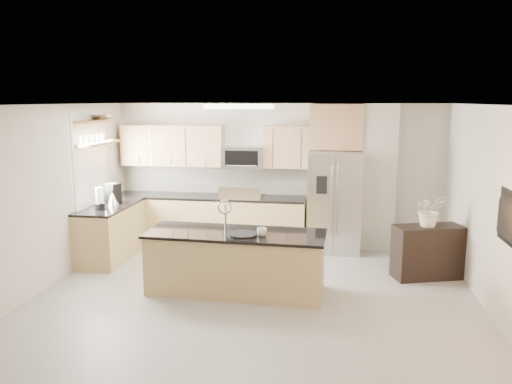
% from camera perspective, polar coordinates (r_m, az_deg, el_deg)
% --- Properties ---
extents(floor, '(6.50, 6.50, 0.00)m').
position_cam_1_polar(floor, '(6.51, -0.85, -13.63)').
color(floor, '#979490').
rests_on(floor, ground).
extents(ceiling, '(6.00, 6.50, 0.02)m').
position_cam_1_polar(ceiling, '(5.94, -0.92, 9.90)').
color(ceiling, white).
rests_on(ceiling, wall_back).
extents(wall_back, '(6.00, 0.02, 2.60)m').
position_cam_1_polar(wall_back, '(9.26, 2.42, 2.04)').
color(wall_back, beige).
rests_on(wall_back, floor).
extents(wall_front, '(6.00, 0.02, 2.60)m').
position_cam_1_polar(wall_front, '(3.10, -11.16, -15.73)').
color(wall_front, beige).
rests_on(wall_front, floor).
extents(wall_left, '(0.02, 6.50, 2.60)m').
position_cam_1_polar(wall_left, '(7.21, -25.11, -1.39)').
color(wall_left, beige).
rests_on(wall_left, floor).
extents(wall_right, '(0.02, 6.50, 2.60)m').
position_cam_1_polar(wall_right, '(6.35, 26.95, -3.05)').
color(wall_right, beige).
rests_on(wall_right, floor).
extents(back_counter, '(3.55, 0.66, 1.44)m').
position_cam_1_polar(back_counter, '(9.32, -5.35, -3.13)').
color(back_counter, tan).
rests_on(back_counter, floor).
extents(left_counter, '(0.66, 1.50, 0.92)m').
position_cam_1_polar(left_counter, '(8.81, -16.28, -4.40)').
color(left_counter, tan).
rests_on(left_counter, floor).
extents(range, '(0.76, 0.64, 1.14)m').
position_cam_1_polar(range, '(9.19, -1.57, -3.29)').
color(range, black).
rests_on(range, floor).
extents(upper_cabinets, '(3.50, 0.33, 0.75)m').
position_cam_1_polar(upper_cabinets, '(9.27, -5.73, 5.27)').
color(upper_cabinets, tan).
rests_on(upper_cabinets, wall_back).
extents(microwave, '(0.76, 0.40, 0.40)m').
position_cam_1_polar(microwave, '(9.10, -1.47, 3.99)').
color(microwave, '#B1B1B4').
rests_on(microwave, upper_cabinets).
extents(refrigerator, '(0.92, 0.78, 1.78)m').
position_cam_1_polar(refrigerator, '(8.91, 8.93, -1.09)').
color(refrigerator, '#B1B1B4').
rests_on(refrigerator, floor).
extents(partition_column, '(0.60, 0.30, 2.60)m').
position_cam_1_polar(partition_column, '(9.10, 13.78, 1.59)').
color(partition_column, beige).
rests_on(partition_column, floor).
extents(window, '(0.04, 1.15, 1.65)m').
position_cam_1_polar(window, '(8.73, -18.48, 3.30)').
color(window, white).
rests_on(window, wall_left).
extents(shelf_lower, '(0.30, 1.20, 0.04)m').
position_cam_1_polar(shelf_lower, '(8.73, -17.55, 5.33)').
color(shelf_lower, olive).
rests_on(shelf_lower, wall_left).
extents(shelf_upper, '(0.30, 1.20, 0.04)m').
position_cam_1_polar(shelf_upper, '(8.71, -17.69, 7.76)').
color(shelf_upper, olive).
rests_on(shelf_upper, wall_left).
extents(ceiling_fixture, '(1.00, 0.50, 0.06)m').
position_cam_1_polar(ceiling_fixture, '(7.59, -1.92, 9.72)').
color(ceiling_fixture, white).
rests_on(ceiling_fixture, ceiling).
extents(island, '(2.51, 0.99, 1.28)m').
position_cam_1_polar(island, '(7.04, -2.32, -7.96)').
color(island, tan).
rests_on(island, floor).
extents(credenza, '(1.09, 0.71, 0.81)m').
position_cam_1_polar(credenza, '(8.00, 19.00, -6.49)').
color(credenza, black).
rests_on(credenza, floor).
extents(cup, '(0.17, 0.17, 0.11)m').
position_cam_1_polar(cup, '(6.73, 0.69, -4.57)').
color(cup, white).
rests_on(cup, island).
extents(platter, '(0.53, 0.53, 0.02)m').
position_cam_1_polar(platter, '(6.77, -1.58, -4.85)').
color(platter, black).
rests_on(platter, island).
extents(blender, '(0.16, 0.16, 0.37)m').
position_cam_1_polar(blender, '(8.38, -17.44, -0.88)').
color(blender, black).
rests_on(blender, left_counter).
extents(kettle, '(0.20, 0.20, 0.24)m').
position_cam_1_polar(kettle, '(8.71, -16.05, -0.73)').
color(kettle, '#B1B1B4').
rests_on(kettle, left_counter).
extents(coffee_maker, '(0.23, 0.26, 0.33)m').
position_cam_1_polar(coffee_maker, '(8.89, -16.00, -0.17)').
color(coffee_maker, black).
rests_on(coffee_maker, left_counter).
extents(bowl, '(0.54, 0.54, 0.10)m').
position_cam_1_polar(bowl, '(8.80, -17.41, 8.24)').
color(bowl, '#B1B1B4').
rests_on(bowl, shelf_upper).
extents(flower_vase, '(0.79, 0.72, 0.76)m').
position_cam_1_polar(flower_vase, '(7.79, 19.30, -1.04)').
color(flower_vase, silver).
rests_on(flower_vase, credenza).
extents(television, '(0.14, 1.08, 0.62)m').
position_cam_1_polar(television, '(6.12, 26.76, -3.02)').
color(television, black).
rests_on(television, wall_right).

